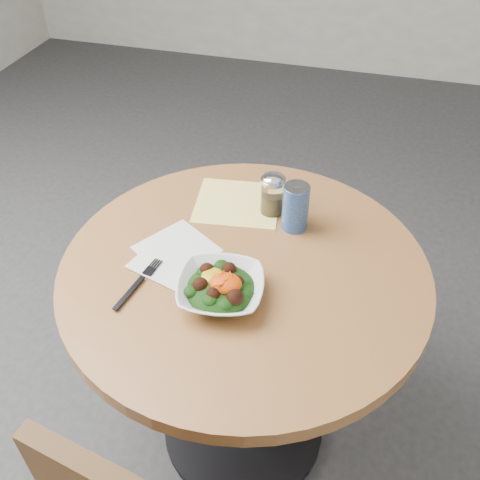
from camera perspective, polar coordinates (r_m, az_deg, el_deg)
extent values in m
plane|color=#303033|center=(1.89, 0.34, -19.32)|extent=(6.00, 6.00, 0.00)
cylinder|color=black|center=(1.88, 0.34, -19.09)|extent=(0.52, 0.52, 0.03)
cylinder|color=black|center=(1.60, 0.39, -12.96)|extent=(0.10, 0.10, 0.71)
cylinder|color=#A66C3C|center=(1.31, 0.47, -3.24)|extent=(0.90, 0.90, 0.04)
cube|color=yellow|center=(1.49, -0.27, 4.00)|extent=(0.25, 0.24, 0.00)
cube|color=silver|center=(1.35, -6.78, -0.95)|extent=(0.23, 0.23, 0.00)
cube|color=silver|center=(1.32, -7.14, -2.05)|extent=(0.21, 0.21, 0.00)
imported|color=white|center=(1.21, -2.08, -5.27)|extent=(0.22, 0.22, 0.05)
ellipsoid|color=black|center=(1.21, -2.08, -5.31)|extent=(0.16, 0.16, 0.06)
ellipsoid|color=gold|center=(1.20, -2.95, -3.82)|extent=(0.05, 0.05, 0.02)
ellipsoid|color=#DB4504|center=(1.18, -1.55, -4.62)|extent=(0.07, 0.06, 0.03)
cube|color=black|center=(1.25, -11.73, -5.55)|extent=(0.03, 0.12, 0.00)
cube|color=black|center=(1.30, -9.34, -2.94)|extent=(0.03, 0.07, 0.00)
cylinder|color=silver|center=(1.43, 3.48, 4.64)|extent=(0.06, 0.06, 0.09)
cylinder|color=olive|center=(1.44, 3.45, 3.97)|extent=(0.05, 0.05, 0.05)
cylinder|color=silver|center=(1.40, 3.57, 6.35)|extent=(0.07, 0.07, 0.01)
ellipsoid|color=silver|center=(1.40, 3.58, 6.54)|extent=(0.06, 0.06, 0.03)
cylinder|color=navy|center=(1.38, 5.93, 3.49)|extent=(0.07, 0.07, 0.13)
cylinder|color=#B6B6BD|center=(1.34, 6.12, 5.69)|extent=(0.06, 0.06, 0.00)
cube|color=#B6B6BD|center=(1.34, 6.06, 5.99)|extent=(0.02, 0.02, 0.00)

